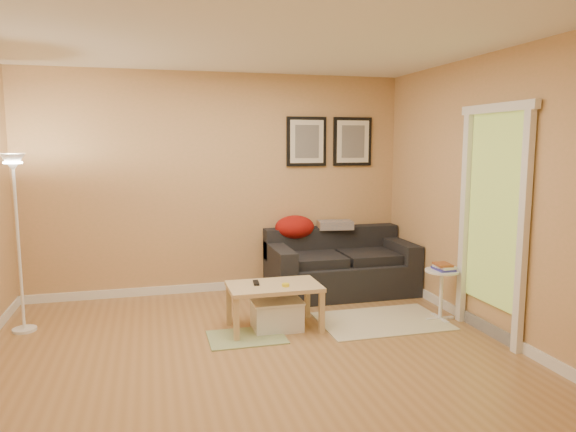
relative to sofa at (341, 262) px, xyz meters
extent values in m
plane|color=#A07444|center=(-1.38, -1.53, -0.38)|extent=(4.50, 4.50, 0.00)
plane|color=white|center=(-1.38, -1.53, 2.23)|extent=(4.50, 4.50, 0.00)
plane|color=tan|center=(-1.38, 0.47, 0.92)|extent=(4.50, 0.00, 4.50)
plane|color=tan|center=(-1.38, -3.53, 0.92)|extent=(4.50, 0.00, 4.50)
plane|color=tan|center=(0.87, -1.53, 0.92)|extent=(0.00, 4.00, 4.00)
cube|color=white|center=(-1.38, 0.46, -0.33)|extent=(4.50, 0.02, 0.10)
cube|color=white|center=(0.86, -1.53, -0.33)|extent=(0.02, 4.00, 0.10)
cube|color=beige|center=(0.04, -1.09, -0.37)|extent=(1.25, 0.85, 0.01)
cube|color=#668C4C|center=(-1.36, -1.18, -0.37)|extent=(0.70, 0.50, 0.01)
cube|color=black|center=(-1.22, -0.94, 0.07)|extent=(0.07, 0.16, 0.02)
cylinder|color=yellow|center=(-0.97, -1.10, 0.08)|extent=(0.07, 0.07, 0.03)
camera|label=1|loc=(-2.18, -5.79, 1.40)|focal=32.92mm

